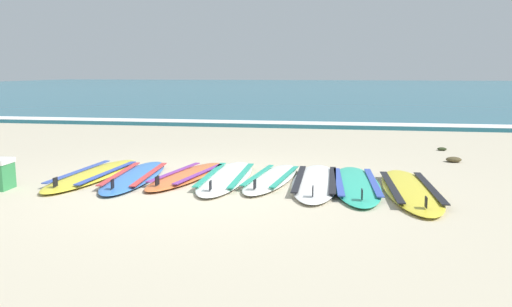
{
  "coord_description": "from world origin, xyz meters",
  "views": [
    {
      "loc": [
        1.77,
        -6.16,
        1.44
      ],
      "look_at": [
        0.47,
        1.23,
        0.25
      ],
      "focal_mm": 36.79,
      "sensor_mm": 36.0,
      "label": 1
    }
  ],
  "objects_px": {
    "surfboard_6": "(356,184)",
    "surfboard_7": "(410,189)",
    "surfboard_4": "(271,178)",
    "surfboard_3": "(226,177)",
    "surfboard_5": "(316,182)",
    "surfboard_1": "(135,176)",
    "surfboard_0": "(94,174)",
    "surfboard_2": "(187,175)"
  },
  "relations": [
    {
      "from": "surfboard_0",
      "to": "surfboard_5",
      "type": "xyz_separation_m",
      "value": [
        3.02,
        0.05,
        -0.0
      ]
    },
    {
      "from": "surfboard_7",
      "to": "surfboard_1",
      "type": "bearing_deg",
      "value": 177.13
    },
    {
      "from": "surfboard_3",
      "to": "surfboard_6",
      "type": "height_order",
      "value": "same"
    },
    {
      "from": "surfboard_3",
      "to": "surfboard_7",
      "type": "xyz_separation_m",
      "value": [
        2.33,
        -0.33,
        -0.0
      ]
    },
    {
      "from": "surfboard_1",
      "to": "surfboard_7",
      "type": "distance_m",
      "value": 3.56
    },
    {
      "from": "surfboard_2",
      "to": "surfboard_6",
      "type": "bearing_deg",
      "value": -4.19
    },
    {
      "from": "surfboard_1",
      "to": "surfboard_2",
      "type": "relative_size",
      "value": 1.09
    },
    {
      "from": "surfboard_3",
      "to": "surfboard_5",
      "type": "bearing_deg",
      "value": -3.58
    },
    {
      "from": "surfboard_2",
      "to": "surfboard_7",
      "type": "height_order",
      "value": "same"
    },
    {
      "from": "surfboard_0",
      "to": "surfboard_7",
      "type": "relative_size",
      "value": 0.95
    },
    {
      "from": "surfboard_1",
      "to": "surfboard_4",
      "type": "distance_m",
      "value": 1.84
    },
    {
      "from": "surfboard_1",
      "to": "surfboard_2",
      "type": "height_order",
      "value": "same"
    },
    {
      "from": "surfboard_2",
      "to": "surfboard_4",
      "type": "distance_m",
      "value": 1.15
    },
    {
      "from": "surfboard_0",
      "to": "surfboard_1",
      "type": "relative_size",
      "value": 1.03
    },
    {
      "from": "surfboard_6",
      "to": "surfboard_7",
      "type": "height_order",
      "value": "same"
    },
    {
      "from": "surfboard_5",
      "to": "surfboard_2",
      "type": "bearing_deg",
      "value": 176.85
    },
    {
      "from": "surfboard_0",
      "to": "surfboard_3",
      "type": "relative_size",
      "value": 1.01
    },
    {
      "from": "surfboard_1",
      "to": "surfboard_5",
      "type": "xyz_separation_m",
      "value": [
        2.41,
        0.08,
        -0.0
      ]
    },
    {
      "from": "surfboard_2",
      "to": "surfboard_1",
      "type": "bearing_deg",
      "value": -165.58
    },
    {
      "from": "surfboard_2",
      "to": "surfboard_3",
      "type": "bearing_deg",
      "value": -2.21
    },
    {
      "from": "surfboard_1",
      "to": "surfboard_5",
      "type": "relative_size",
      "value": 0.97
    },
    {
      "from": "surfboard_4",
      "to": "surfboard_6",
      "type": "xyz_separation_m",
      "value": [
        1.09,
        -0.18,
        -0.0
      ]
    },
    {
      "from": "surfboard_3",
      "to": "surfboard_4",
      "type": "height_order",
      "value": "same"
    },
    {
      "from": "surfboard_3",
      "to": "surfboard_4",
      "type": "bearing_deg",
      "value": 3.24
    },
    {
      "from": "surfboard_4",
      "to": "surfboard_6",
      "type": "distance_m",
      "value": 1.11
    },
    {
      "from": "surfboard_0",
      "to": "surfboard_2",
      "type": "relative_size",
      "value": 1.13
    },
    {
      "from": "surfboard_6",
      "to": "surfboard_5",
      "type": "bearing_deg",
      "value": 172.23
    },
    {
      "from": "surfboard_6",
      "to": "surfboard_7",
      "type": "bearing_deg",
      "value": -16.39
    },
    {
      "from": "surfboard_5",
      "to": "surfboard_7",
      "type": "distance_m",
      "value": 1.17
    },
    {
      "from": "surfboard_2",
      "to": "surfboard_4",
      "type": "height_order",
      "value": "same"
    },
    {
      "from": "surfboard_7",
      "to": "surfboard_3",
      "type": "bearing_deg",
      "value": 171.93
    },
    {
      "from": "surfboard_1",
      "to": "surfboard_2",
      "type": "distance_m",
      "value": 0.7
    },
    {
      "from": "surfboard_1",
      "to": "surfboard_3",
      "type": "xyz_separation_m",
      "value": [
        1.22,
        0.15,
        -0.0
      ]
    },
    {
      "from": "surfboard_0",
      "to": "surfboard_6",
      "type": "distance_m",
      "value": 3.53
    },
    {
      "from": "surfboard_5",
      "to": "surfboard_1",
      "type": "bearing_deg",
      "value": -178.16
    },
    {
      "from": "surfboard_2",
      "to": "surfboard_4",
      "type": "xyz_separation_m",
      "value": [
        1.15,
        0.01,
        0.0
      ]
    },
    {
      "from": "surfboard_0",
      "to": "surfboard_4",
      "type": "distance_m",
      "value": 2.44
    },
    {
      "from": "surfboard_4",
      "to": "surfboard_0",
      "type": "bearing_deg",
      "value": -176.17
    },
    {
      "from": "surfboard_0",
      "to": "surfboard_3",
      "type": "height_order",
      "value": "same"
    },
    {
      "from": "surfboard_1",
      "to": "surfboard_6",
      "type": "bearing_deg",
      "value": 0.18
    },
    {
      "from": "surfboard_0",
      "to": "surfboard_3",
      "type": "bearing_deg",
      "value": 4.03
    },
    {
      "from": "surfboard_7",
      "to": "surfboard_6",
      "type": "bearing_deg",
      "value": 163.61
    }
  ]
}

